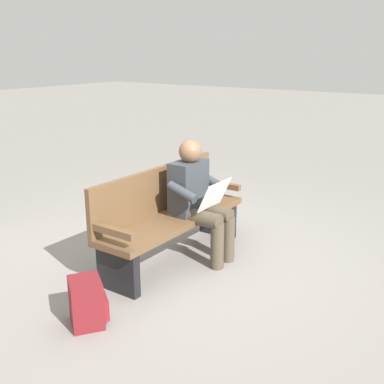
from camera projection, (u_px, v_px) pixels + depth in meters
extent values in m
plane|color=gray|center=(175.00, 259.00, 4.71)|extent=(40.00, 40.00, 0.00)
cube|color=brown|center=(174.00, 219.00, 4.59)|extent=(1.80, 0.49, 0.06)
cube|color=brown|center=(156.00, 190.00, 4.63)|extent=(1.80, 0.06, 0.45)
cube|color=brown|center=(220.00, 185.00, 5.21)|extent=(0.06, 0.48, 0.06)
cube|color=brown|center=(112.00, 231.00, 3.87)|extent=(0.06, 0.48, 0.06)
cube|color=black|center=(217.00, 218.00, 5.28)|extent=(0.08, 0.43, 0.39)
cube|color=black|center=(118.00, 271.00, 4.02)|extent=(0.08, 0.43, 0.39)
cube|color=#33383D|center=(189.00, 187.00, 4.61)|extent=(0.40, 0.22, 0.52)
sphere|color=brown|center=(190.00, 151.00, 4.49)|extent=(0.22, 0.22, 0.22)
cylinder|color=#4C4233|center=(212.00, 212.00, 4.64)|extent=(0.15, 0.42, 0.15)
cylinder|color=#4C4233|center=(201.00, 218.00, 4.49)|extent=(0.15, 0.42, 0.15)
cylinder|color=#4C4233|center=(228.00, 239.00, 4.61)|extent=(0.13, 0.13, 0.45)
cylinder|color=#4C4233|center=(217.00, 246.00, 4.45)|extent=(0.13, 0.13, 0.45)
cylinder|color=#33383D|center=(210.00, 181.00, 4.74)|extent=(0.09, 0.31, 0.18)
cylinder|color=#33383D|center=(182.00, 192.00, 4.36)|extent=(0.09, 0.31, 0.18)
cube|color=silver|center=(215.00, 195.00, 4.45)|extent=(0.40, 0.13, 0.27)
cube|color=maroon|center=(86.00, 302.00, 3.54)|extent=(0.35, 0.36, 0.36)
cube|color=maroon|center=(105.00, 306.00, 3.60)|extent=(0.15, 0.19, 0.16)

